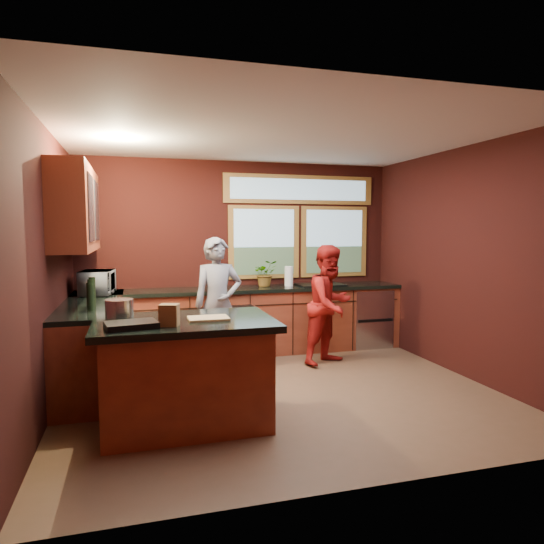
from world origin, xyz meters
name	(u,v)px	position (x,y,z in m)	size (l,w,h in m)	color
floor	(281,392)	(0.00, 0.00, 0.00)	(4.50, 4.50, 0.00)	brown
room_shell	(219,223)	(-0.60, 0.32, 1.80)	(4.52, 4.02, 2.71)	black
back_counter	(259,320)	(0.20, 1.70, 0.46)	(4.50, 0.64, 0.93)	#602416
left_counter	(92,343)	(-1.95, 0.85, 0.47)	(0.64, 2.30, 0.93)	#602416
island	(186,372)	(-1.06, -0.58, 0.48)	(1.55, 1.05, 0.95)	#602416
person_grey	(218,304)	(-0.50, 1.00, 0.82)	(0.60, 0.39, 1.64)	slate
person_red	(330,305)	(0.94, 0.91, 0.77)	(0.75, 0.58, 1.54)	maroon
microwave	(97,283)	(-1.92, 1.49, 1.08)	(0.54, 0.37, 0.30)	#999999
potted_plant	(265,273)	(0.30, 1.75, 1.12)	(0.33, 0.29, 0.37)	#999999
paper_towel	(289,276)	(0.64, 1.70, 1.07)	(0.12, 0.12, 0.28)	silver
cutting_board	(208,318)	(-0.86, -0.63, 0.95)	(0.35, 0.25, 0.02)	tan
stock_pot	(119,310)	(-1.61, -0.43, 1.03)	(0.24, 0.24, 0.18)	#A8A9AD
paper_bag	(169,315)	(-1.21, -0.83, 1.03)	(0.15, 0.12, 0.18)	brown
black_tray	(131,325)	(-1.51, -0.83, 0.97)	(0.40, 0.28, 0.05)	black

